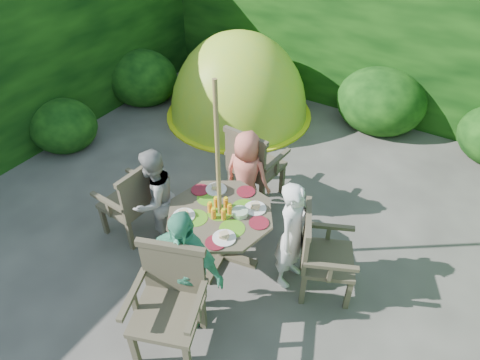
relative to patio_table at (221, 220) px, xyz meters
The scene contains 13 objects.
ground 0.74m from the patio_table, 93.24° to the left, with size 60.00×60.00×0.00m, color #403D39.
hedge_enclosure 1.92m from the patio_table, 90.84° to the left, with size 9.00×9.00×2.50m.
patio_table is the anchor object (origin of this frame).
parasol_pole 0.53m from the patio_table, 156.81° to the right, with size 0.04×0.04×2.20m, color olive.
garden_chair_right 1.09m from the patio_table, ahead, with size 0.71×0.74×0.97m.
garden_chair_left 1.10m from the patio_table, 168.50° to the right, with size 0.55×0.61×0.97m.
garden_chair_back 1.09m from the patio_table, 101.86° to the left, with size 0.67×0.61×1.05m.
garden_chair_front 1.09m from the patio_table, 80.66° to the right, with size 0.78×0.74×1.05m.
child_right 0.80m from the patio_table, 10.32° to the left, with size 0.47×0.31×1.28m, color silver.
child_left 0.81m from the patio_table, 169.55° to the right, with size 0.60×0.47×1.24m, color gray.
child_back 0.80m from the patio_table, 100.68° to the left, with size 0.58×0.38×1.19m, color #D86B59.
child_front 0.81m from the patio_table, 79.89° to the right, with size 0.80×0.33×1.37m, color #48A981.
dome_tent 3.30m from the patio_table, 118.71° to the left, with size 2.52×2.52×2.86m.
Camera 1 is at (1.95, -3.16, 3.76)m, focal length 32.00 mm.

